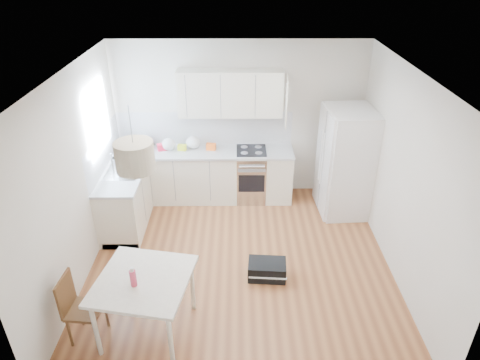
{
  "coord_description": "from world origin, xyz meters",
  "views": [
    {
      "loc": [
        -0.03,
        -4.77,
        4.0
      ],
      "look_at": [
        -0.0,
        0.4,
        1.13
      ],
      "focal_mm": 32.0,
      "sensor_mm": 36.0,
      "label": 1
    }
  ],
  "objects_px": {
    "dining_table": "(144,285)",
    "dining_chair": "(85,308)",
    "refrigerator": "(346,162)",
    "gym_bag": "(267,270)"
  },
  "relations": [
    {
      "from": "refrigerator",
      "to": "dining_table",
      "type": "height_order",
      "value": "refrigerator"
    },
    {
      "from": "dining_table",
      "to": "dining_chair",
      "type": "bearing_deg",
      "value": -162.55
    },
    {
      "from": "dining_table",
      "to": "dining_chair",
      "type": "xyz_separation_m",
      "value": [
        -0.67,
        -0.08,
        -0.27
      ]
    },
    {
      "from": "dining_chair",
      "to": "gym_bag",
      "type": "xyz_separation_m",
      "value": [
        2.11,
        1.0,
        -0.31
      ]
    },
    {
      "from": "refrigerator",
      "to": "gym_bag",
      "type": "distance_m",
      "value": 2.33
    },
    {
      "from": "dining_chair",
      "to": "gym_bag",
      "type": "distance_m",
      "value": 2.35
    },
    {
      "from": "dining_chair",
      "to": "gym_bag",
      "type": "relative_size",
      "value": 1.7
    },
    {
      "from": "dining_chair",
      "to": "refrigerator",
      "type": "bearing_deg",
      "value": 42.87
    },
    {
      "from": "refrigerator",
      "to": "dining_table",
      "type": "relative_size",
      "value": 1.54
    },
    {
      "from": "gym_bag",
      "to": "refrigerator",
      "type": "bearing_deg",
      "value": 55.53
    }
  ]
}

